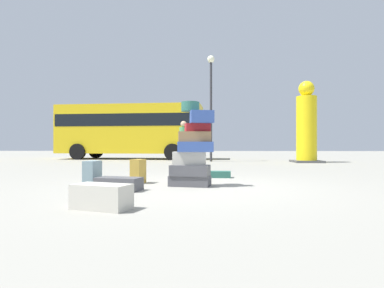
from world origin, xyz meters
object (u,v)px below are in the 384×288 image
at_px(suitcase_teal_foreground_near, 220,174).
at_px(person_bearded_onlooker, 184,140).
at_px(suitcase_tower, 193,152).
at_px(suitcase_cream_white_trunk, 102,197).
at_px(lamp_post, 211,91).
at_px(parked_bus, 131,128).
at_px(suitcase_slate_right_side, 92,174).
at_px(suitcase_charcoal_behind_tower, 119,184).
at_px(suitcase_tan_left_side, 138,171).
at_px(yellow_dummy_statue, 306,126).

relative_size(suitcase_teal_foreground_near, person_bearded_onlooker, 0.31).
height_order(suitcase_tower, person_bearded_onlooker, person_bearded_onlooker).
relative_size(suitcase_cream_white_trunk, lamp_post, 0.14).
distance_m(person_bearded_onlooker, parked_bus, 8.37).
distance_m(suitcase_slate_right_side, suitcase_charcoal_behind_tower, 0.67).
distance_m(suitcase_tower, person_bearded_onlooker, 5.06).
height_order(suitcase_slate_right_side, suitcase_charcoal_behind_tower, suitcase_slate_right_side).
xyz_separation_m(suitcase_tan_left_side, person_bearded_onlooker, (0.66, 4.59, 0.74)).
xyz_separation_m(suitcase_tan_left_side, yellow_dummy_statue, (6.23, 8.58, 1.46)).
bearing_deg(suitcase_tan_left_side, suitcase_teal_foreground_near, 51.69).
relative_size(suitcase_teal_foreground_near, suitcase_cream_white_trunk, 0.71).
relative_size(suitcase_slate_right_side, suitcase_cream_white_trunk, 0.71).
distance_m(suitcase_slate_right_side, suitcase_teal_foreground_near, 3.26).
xyz_separation_m(suitcase_teal_foreground_near, yellow_dummy_statue, (4.43, 7.32, 1.63)).
xyz_separation_m(parked_bus, lamp_post, (4.70, -2.85, 1.70)).
bearing_deg(suitcase_charcoal_behind_tower, suitcase_tan_left_side, 97.40).
bearing_deg(suitcase_tower, suitcase_tan_left_side, 159.89).
xyz_separation_m(suitcase_tower, suitcase_tan_left_side, (-1.18, 0.43, -0.41)).
relative_size(suitcase_tower, suitcase_charcoal_behind_tower, 2.11).
distance_m(suitcase_charcoal_behind_tower, yellow_dummy_statue, 11.68).
distance_m(suitcase_teal_foreground_near, yellow_dummy_statue, 8.70).
distance_m(suitcase_teal_foreground_near, suitcase_tan_left_side, 2.22).
bearing_deg(yellow_dummy_statue, parked_bus, 159.23).
height_order(suitcase_charcoal_behind_tower, parked_bus, parked_bus).
bearing_deg(suitcase_charcoal_behind_tower, parked_bus, 115.67).
height_order(suitcase_cream_white_trunk, parked_bus, parked_bus).
height_order(parked_bus, lamp_post, lamp_post).
height_order(yellow_dummy_statue, lamp_post, lamp_post).
xyz_separation_m(person_bearded_onlooker, parked_bus, (-3.64, 7.49, 0.84)).
relative_size(suitcase_tower, suitcase_teal_foreground_near, 3.25).
distance_m(suitcase_teal_foreground_near, suitcase_cream_white_trunk, 4.36).
relative_size(suitcase_slate_right_side, suitcase_charcoal_behind_tower, 0.65).
bearing_deg(person_bearded_onlooker, suitcase_tan_left_side, 2.61).
relative_size(suitcase_charcoal_behind_tower, yellow_dummy_statue, 0.20).
distance_m(suitcase_tan_left_side, suitcase_charcoal_behind_tower, 1.11).
bearing_deg(lamp_post, suitcase_cream_white_trunk, -97.65).
height_order(suitcase_tower, suitcase_slate_right_side, suitcase_tower).
relative_size(suitcase_cream_white_trunk, parked_bus, 0.09).
relative_size(suitcase_teal_foreground_near, yellow_dummy_statue, 0.13).
xyz_separation_m(suitcase_tower, suitcase_slate_right_side, (-1.88, -0.36, -0.41)).
relative_size(suitcase_teal_foreground_near, suitcase_tan_left_side, 1.01).
distance_m(suitcase_cream_white_trunk, lamp_post, 12.54).
distance_m(suitcase_cream_white_trunk, person_bearded_onlooker, 7.40).
xyz_separation_m(person_bearded_onlooker, lamp_post, (1.06, 4.64, 2.54)).
bearing_deg(suitcase_teal_foreground_near, parked_bus, 118.33).
height_order(suitcase_slate_right_side, yellow_dummy_statue, yellow_dummy_statue).
bearing_deg(suitcase_charcoal_behind_tower, suitcase_slate_right_side, 166.81).
bearing_deg(suitcase_tower, parked_bus, 108.38).
xyz_separation_m(suitcase_tower, suitcase_cream_white_trunk, (-1.06, -2.31, -0.51)).
height_order(suitcase_tan_left_side, yellow_dummy_statue, yellow_dummy_statue).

